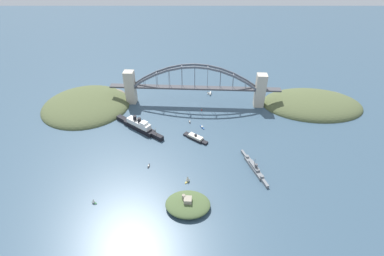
{
  "coord_description": "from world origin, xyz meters",
  "views": [
    {
      "loc": [
        -17.58,
        410.74,
        247.33
      ],
      "look_at": [
        0.0,
        78.53,
        8.0
      ],
      "focal_mm": 27.63,
      "sensor_mm": 36.0,
      "label": 1
    }
  ],
  "objects_px": {
    "naval_cruiser": "(254,168)",
    "seaplane_taxiing_near_bridge": "(210,93)",
    "small_boat_1": "(149,166)",
    "channel_marker_buoy": "(202,110)",
    "small_boat_3": "(188,179)",
    "ocean_liner": "(139,126)",
    "small_boat_0": "(93,201)",
    "small_boat_2": "(202,127)",
    "fort_island_mid_harbor": "(188,204)",
    "harbor_ferry_steamer": "(195,138)",
    "small_boat_4": "(190,122)",
    "harbor_arch_bridge": "(195,88)"
  },
  "relations": [
    {
      "from": "harbor_arch_bridge",
      "to": "small_boat_2",
      "type": "bearing_deg",
      "value": 101.96
    },
    {
      "from": "harbor_arch_bridge",
      "to": "seaplane_taxiing_near_bridge",
      "type": "distance_m",
      "value": 49.35
    },
    {
      "from": "ocean_liner",
      "to": "small_boat_2",
      "type": "relative_size",
      "value": 7.94
    },
    {
      "from": "naval_cruiser",
      "to": "small_boat_3",
      "type": "height_order",
      "value": "naval_cruiser"
    },
    {
      "from": "ocean_liner",
      "to": "fort_island_mid_harbor",
      "type": "relative_size",
      "value": 1.63
    },
    {
      "from": "harbor_ferry_steamer",
      "to": "small_boat_0",
      "type": "height_order",
      "value": "harbor_ferry_steamer"
    },
    {
      "from": "harbor_ferry_steamer",
      "to": "small_boat_0",
      "type": "relative_size",
      "value": 5.53
    },
    {
      "from": "seaplane_taxiing_near_bridge",
      "to": "small_boat_1",
      "type": "height_order",
      "value": "seaplane_taxiing_near_bridge"
    },
    {
      "from": "seaplane_taxiing_near_bridge",
      "to": "harbor_ferry_steamer",
      "type": "bearing_deg",
      "value": 81.48
    },
    {
      "from": "ocean_liner",
      "to": "small_boat_4",
      "type": "height_order",
      "value": "ocean_liner"
    },
    {
      "from": "small_boat_3",
      "to": "channel_marker_buoy",
      "type": "bearing_deg",
      "value": -94.49
    },
    {
      "from": "harbor_ferry_steamer",
      "to": "fort_island_mid_harbor",
      "type": "relative_size",
      "value": 0.74
    },
    {
      "from": "seaplane_taxiing_near_bridge",
      "to": "small_boat_4",
      "type": "height_order",
      "value": "seaplane_taxiing_near_bridge"
    },
    {
      "from": "naval_cruiser",
      "to": "seaplane_taxiing_near_bridge",
      "type": "relative_size",
      "value": 5.47
    },
    {
      "from": "small_boat_3",
      "to": "harbor_ferry_steamer",
      "type": "bearing_deg",
      "value": -93.97
    },
    {
      "from": "channel_marker_buoy",
      "to": "harbor_arch_bridge",
      "type": "bearing_deg",
      "value": -58.07
    },
    {
      "from": "small_boat_2",
      "to": "small_boat_4",
      "type": "relative_size",
      "value": 1.09
    },
    {
      "from": "naval_cruiser",
      "to": "channel_marker_buoy",
      "type": "bearing_deg",
      "value": -62.83
    },
    {
      "from": "naval_cruiser",
      "to": "small_boat_1",
      "type": "bearing_deg",
      "value": 0.75
    },
    {
      "from": "small_boat_0",
      "to": "channel_marker_buoy",
      "type": "relative_size",
      "value": 2.3
    },
    {
      "from": "fort_island_mid_harbor",
      "to": "small_boat_4",
      "type": "relative_size",
      "value": 5.31
    },
    {
      "from": "naval_cruiser",
      "to": "harbor_ferry_steamer",
      "type": "distance_m",
      "value": 91.32
    },
    {
      "from": "ocean_liner",
      "to": "channel_marker_buoy",
      "type": "relative_size",
      "value": 27.9
    },
    {
      "from": "naval_cruiser",
      "to": "harbor_ferry_steamer",
      "type": "relative_size",
      "value": 1.79
    },
    {
      "from": "ocean_liner",
      "to": "naval_cruiser",
      "type": "height_order",
      "value": "ocean_liner"
    },
    {
      "from": "harbor_arch_bridge",
      "to": "fort_island_mid_harbor",
      "type": "height_order",
      "value": "harbor_arch_bridge"
    },
    {
      "from": "small_boat_4",
      "to": "small_boat_0",
      "type": "bearing_deg",
      "value": 59.23
    },
    {
      "from": "naval_cruiser",
      "to": "channel_marker_buoy",
      "type": "xyz_separation_m",
      "value": [
        66.26,
        -129.12,
        -1.67
      ]
    },
    {
      "from": "fort_island_mid_harbor",
      "to": "seaplane_taxiing_near_bridge",
      "type": "height_order",
      "value": "fort_island_mid_harbor"
    },
    {
      "from": "harbor_arch_bridge",
      "to": "channel_marker_buoy",
      "type": "xyz_separation_m",
      "value": [
        -11.97,
        19.21,
        -28.41
      ]
    },
    {
      "from": "seaplane_taxiing_near_bridge",
      "to": "small_boat_2",
      "type": "height_order",
      "value": "seaplane_taxiing_near_bridge"
    },
    {
      "from": "small_boat_1",
      "to": "small_boat_2",
      "type": "relative_size",
      "value": 0.79
    },
    {
      "from": "seaplane_taxiing_near_bridge",
      "to": "small_boat_1",
      "type": "xyz_separation_m",
      "value": [
        73.3,
        182.84,
        -1.11
      ]
    },
    {
      "from": "small_boat_1",
      "to": "channel_marker_buoy",
      "type": "height_order",
      "value": "channel_marker_buoy"
    },
    {
      "from": "small_boat_0",
      "to": "small_boat_3",
      "type": "distance_m",
      "value": 104.09
    },
    {
      "from": "fort_island_mid_harbor",
      "to": "small_boat_4",
      "type": "height_order",
      "value": "fort_island_mid_harbor"
    },
    {
      "from": "small_boat_4",
      "to": "small_boat_2",
      "type": "bearing_deg",
      "value": 146.2
    },
    {
      "from": "seaplane_taxiing_near_bridge",
      "to": "channel_marker_buoy",
      "type": "xyz_separation_m",
      "value": [
        12.36,
        52.05,
        -0.76
      ]
    },
    {
      "from": "small_boat_4",
      "to": "naval_cruiser",
      "type": "bearing_deg",
      "value": 131.11
    },
    {
      "from": "small_boat_4",
      "to": "channel_marker_buoy",
      "type": "distance_m",
      "value": 37.89
    },
    {
      "from": "seaplane_taxiing_near_bridge",
      "to": "small_boat_1",
      "type": "bearing_deg",
      "value": 68.15
    },
    {
      "from": "harbor_ferry_steamer",
      "to": "small_boat_4",
      "type": "xyz_separation_m",
      "value": [
        10.25,
        -39.98,
        -1.76
      ]
    },
    {
      "from": "small_boat_1",
      "to": "small_boat_2",
      "type": "xyz_separation_m",
      "value": [
        -62.89,
        -84.29,
        0.05
      ]
    },
    {
      "from": "small_boat_1",
      "to": "harbor_ferry_steamer",
      "type": "bearing_deg",
      "value": -133.77
    },
    {
      "from": "harbor_arch_bridge",
      "to": "channel_marker_buoy",
      "type": "distance_m",
      "value": 36.32
    },
    {
      "from": "small_boat_0",
      "to": "small_boat_1",
      "type": "height_order",
      "value": "small_boat_0"
    },
    {
      "from": "small_boat_1",
      "to": "small_boat_3",
      "type": "distance_m",
      "value": 53.85
    },
    {
      "from": "small_boat_0",
      "to": "small_boat_2",
      "type": "relative_size",
      "value": 0.65
    },
    {
      "from": "harbor_ferry_steamer",
      "to": "small_boat_3",
      "type": "height_order",
      "value": "small_boat_3"
    },
    {
      "from": "small_boat_2",
      "to": "harbor_ferry_steamer",
      "type": "bearing_deg",
      "value": 72.88
    }
  ]
}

